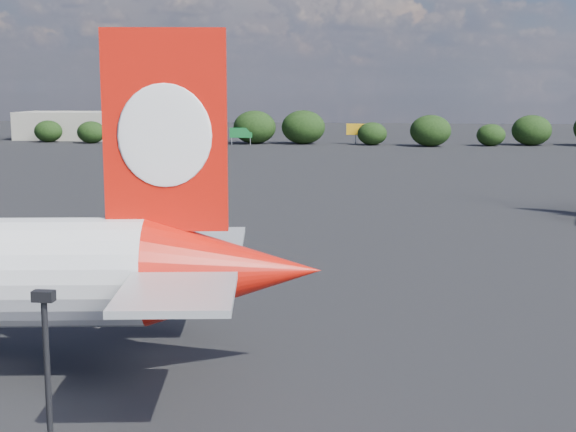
# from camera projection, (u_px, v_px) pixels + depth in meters

# --- Properties ---
(ground) EXTENTS (500.00, 500.00, 0.00)m
(ground) POSITION_uv_depth(u_px,v_px,m) (208.00, 216.00, 95.96)
(ground) COLOR black
(ground) RESTS_ON ground
(terminal_building) EXTENTS (42.00, 16.00, 8.00)m
(terminal_building) POSITION_uv_depth(u_px,v_px,m) (92.00, 126.00, 232.84)
(terminal_building) COLOR #9D9788
(terminal_building) RESTS_ON ground
(highway_sign) EXTENTS (6.00, 0.30, 4.50)m
(highway_sign) POSITION_uv_depth(u_px,v_px,m) (241.00, 133.00, 211.30)
(highway_sign) COLOR #15692C
(highway_sign) RESTS_ON ground
(billboard_yellow) EXTENTS (5.00, 0.30, 5.50)m
(billboard_yellow) POSITION_uv_depth(u_px,v_px,m) (356.00, 130.00, 213.21)
(billboard_yellow) COLOR orange
(billboard_yellow) RESTS_ON ground
(horizon_treeline) EXTENTS (203.48, 16.33, 9.08)m
(horizon_treeline) POSITION_uv_depth(u_px,v_px,m) (387.00, 130.00, 211.17)
(horizon_treeline) COLOR black
(horizon_treeline) RESTS_ON ground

